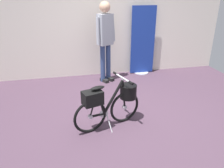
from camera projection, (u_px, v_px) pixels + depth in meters
ground_plane at (121, 120)px, 3.68m from camera, size 6.23×6.23×0.00m
back_wall at (98, 15)px, 5.15m from camera, size 6.23×0.10×2.87m
floor_banner_stand at (143, 45)px, 5.47m from camera, size 0.60×0.36×1.65m
folding_bike_foreground at (111, 102)px, 3.38m from camera, size 1.08×0.54×0.79m
visitor_near_wall at (105, 37)px, 4.88m from camera, size 0.47×0.37×1.77m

